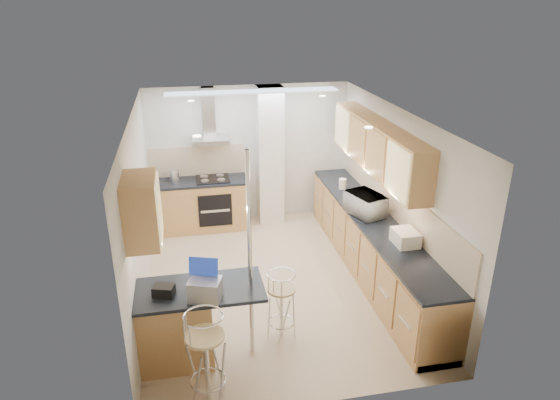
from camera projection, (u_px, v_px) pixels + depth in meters
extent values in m
plane|color=tan|center=(274.00, 282.00, 7.36)|extent=(4.80, 4.80, 0.00)
cube|color=beige|center=(249.00, 154.00, 9.06)|extent=(3.60, 0.04, 2.50)
cube|color=beige|center=(320.00, 302.00, 4.71)|extent=(3.60, 0.04, 2.50)
cube|color=beige|center=(139.00, 215.00, 6.56)|extent=(0.04, 4.80, 2.50)
cube|color=beige|center=(395.00, 195.00, 7.21)|extent=(0.04, 4.80, 2.50)
cube|color=white|center=(273.00, 115.00, 6.41)|extent=(3.60, 4.80, 0.02)
cube|color=#B9814A|center=(377.00, 146.00, 7.30)|extent=(0.34, 3.00, 0.72)
cube|color=#B9814A|center=(141.00, 211.00, 5.13)|extent=(0.34, 0.62, 0.72)
cube|color=beige|center=(394.00, 200.00, 7.23)|extent=(0.03, 4.40, 0.56)
cube|color=beige|center=(197.00, 161.00, 8.90)|extent=(1.70, 0.03, 0.56)
cube|color=silver|center=(270.00, 156.00, 8.94)|extent=(0.45, 0.40, 2.50)
cube|color=silver|center=(210.00, 140.00, 8.57)|extent=(0.62, 0.48, 0.08)
cube|color=silver|center=(208.00, 113.00, 8.52)|extent=(0.22, 0.20, 0.88)
cylinder|color=silver|center=(250.00, 259.00, 5.47)|extent=(0.05, 0.05, 2.50)
cube|color=black|center=(215.00, 211.00, 8.69)|extent=(0.58, 0.02, 0.58)
cube|color=black|center=(213.00, 179.00, 8.79)|extent=(0.58, 0.50, 0.02)
cube|color=#D0BC7C|center=(253.00, 92.00, 8.04)|extent=(2.80, 0.35, 0.02)
cube|color=#B9814A|center=(372.00, 247.00, 7.46)|extent=(0.60, 4.40, 0.88)
cube|color=black|center=(374.00, 219.00, 7.29)|extent=(0.63, 4.40, 0.04)
cube|color=#B9814A|center=(200.00, 205.00, 8.93)|extent=(1.70, 0.60, 0.88)
cube|color=black|center=(198.00, 181.00, 8.75)|extent=(1.70, 0.63, 0.04)
cube|color=#B9814A|center=(200.00, 326.00, 5.67)|extent=(1.35, 0.62, 0.90)
cube|color=black|center=(197.00, 290.00, 5.49)|extent=(1.47, 0.72, 0.04)
imported|color=silver|center=(366.00, 204.00, 7.33)|extent=(0.56, 0.69, 0.33)
cube|color=gray|center=(205.00, 289.00, 5.26)|extent=(0.40, 0.34, 0.23)
cube|color=black|center=(164.00, 291.00, 5.34)|extent=(0.26, 0.22, 0.12)
cylinder|color=white|center=(343.00, 184.00, 8.34)|extent=(0.14, 0.14, 0.17)
cylinder|color=white|center=(370.00, 202.00, 7.62)|extent=(0.14, 0.14, 0.16)
cylinder|color=#B3AA8F|center=(376.00, 212.00, 7.19)|extent=(0.18, 0.18, 0.22)
cylinder|color=silver|center=(404.00, 236.00, 6.56)|extent=(0.13, 0.13, 0.14)
cube|color=white|center=(405.00, 238.00, 6.47)|extent=(0.30, 0.37, 0.19)
cylinder|color=silver|center=(175.00, 176.00, 8.63)|extent=(0.16, 0.16, 0.23)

